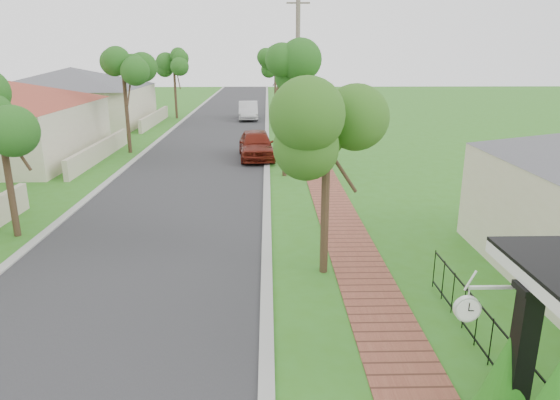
# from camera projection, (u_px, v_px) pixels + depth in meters

# --- Properties ---
(ground) EXTENTS (160.00, 160.00, 0.00)m
(ground) POSITION_uv_depth(u_px,v_px,m) (230.00, 392.00, 8.82)
(ground) COLOR #33711A
(ground) RESTS_ON ground
(road) EXTENTS (7.00, 120.00, 0.02)m
(road) POSITION_uv_depth(u_px,v_px,m) (202.00, 159.00, 27.91)
(road) COLOR #28282B
(road) RESTS_ON ground
(kerb_right) EXTENTS (0.30, 120.00, 0.10)m
(kerb_right) POSITION_uv_depth(u_px,v_px,m) (267.00, 159.00, 28.00)
(kerb_right) COLOR #9E9E99
(kerb_right) RESTS_ON ground
(kerb_left) EXTENTS (0.30, 120.00, 0.10)m
(kerb_left) POSITION_uv_depth(u_px,v_px,m) (136.00, 159.00, 27.82)
(kerb_left) COLOR #9E9E99
(kerb_left) RESTS_ON ground
(sidewalk) EXTENTS (1.50, 120.00, 0.03)m
(sidewalk) POSITION_uv_depth(u_px,v_px,m) (313.00, 159.00, 28.06)
(sidewalk) COLOR brown
(sidewalk) RESTS_ON ground
(porch_post) EXTENTS (0.48, 0.48, 2.52)m
(porch_post) POSITION_uv_depth(u_px,v_px,m) (520.00, 368.00, 7.65)
(porch_post) COLOR black
(porch_post) RESTS_ON ground
(picket_fence) EXTENTS (0.03, 8.02, 1.00)m
(picket_fence) POSITION_uv_depth(u_px,v_px,m) (507.00, 362.00, 8.79)
(picket_fence) COLOR black
(picket_fence) RESTS_ON ground
(street_trees) EXTENTS (10.70, 37.65, 5.89)m
(street_trees) POSITION_uv_depth(u_px,v_px,m) (214.00, 71.00, 33.17)
(street_trees) COLOR #382619
(street_trees) RESTS_ON ground
(far_house_grey) EXTENTS (15.56, 15.56, 4.60)m
(far_house_grey) POSITION_uv_depth(u_px,v_px,m) (74.00, 96.00, 40.37)
(far_house_grey) COLOR beige
(far_house_grey) RESTS_ON ground
(parked_car_red) EXTENTS (2.25, 4.80, 1.59)m
(parked_car_red) POSITION_uv_depth(u_px,v_px,m) (256.00, 145.00, 27.82)
(parked_car_red) COLOR #62180E
(parked_car_red) RESTS_ON ground
(parked_car_white) EXTENTS (1.84, 4.78, 1.55)m
(parked_car_white) POSITION_uv_depth(u_px,v_px,m) (248.00, 111.00, 44.04)
(parked_car_white) COLOR #BCBCBE
(parked_car_white) RESTS_ON ground
(near_tree) EXTENTS (1.90, 1.90, 4.89)m
(near_tree) POSITION_uv_depth(u_px,v_px,m) (327.00, 130.00, 12.54)
(near_tree) COLOR #382619
(near_tree) RESTS_ON ground
(utility_pole) EXTENTS (1.20, 0.24, 8.55)m
(utility_pole) POSITION_uv_depth(u_px,v_px,m) (297.00, 80.00, 26.36)
(utility_pole) COLOR #74665B
(utility_pole) RESTS_ON ground
(station_clock) EXTENTS (0.91, 0.13, 0.60)m
(station_clock) POSITION_uv_depth(u_px,v_px,m) (469.00, 307.00, 7.78)
(station_clock) COLOR white
(station_clock) RESTS_ON ground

